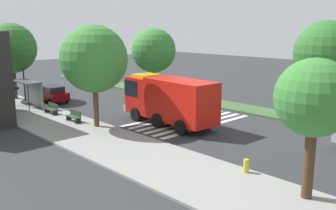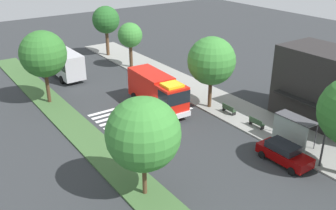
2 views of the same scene
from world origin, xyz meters
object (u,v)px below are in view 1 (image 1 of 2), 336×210
object	(u,v)px
parked_car_west	(51,94)
median_tree_west	(154,50)
bus_stop_shelter	(30,88)
fire_hydrant	(246,166)
sidewalk_tree_west	(314,99)
median_tree_far_west	(326,53)
bench_near_shelter	(52,109)
sidewalk_tree_east	(11,48)
sidewalk_tree_center	(94,59)
bench_west_of_shelter	(74,116)
fire_truck	(167,98)
street_lamp	(23,66)

from	to	relation	value
parked_car_west	median_tree_west	distance (m)	12.40
bus_stop_shelter	fire_hydrant	world-z (taller)	bus_stop_shelter
parked_car_west	sidewalk_tree_west	size ratio (longest dim) A/B	0.73
sidewalk_tree_west	median_tree_far_west	world-z (taller)	median_tree_far_west
bench_near_shelter	sidewalk_tree_east	bearing A→B (deg)	-3.25
bus_stop_shelter	sidewalk_tree_east	distance (m)	6.27
sidewalk_tree_center	sidewalk_tree_east	bearing A→B (deg)	0.00
bench_west_of_shelter	sidewalk_tree_west	distance (m)	19.51
fire_hydrant	fire_truck	bearing A→B (deg)	-22.02
bench_west_of_shelter	sidewalk_tree_west	world-z (taller)	sidewalk_tree_west
bench_west_of_shelter	median_tree_far_west	distance (m)	20.17
median_tree_far_west	fire_hydrant	bearing A→B (deg)	98.83
fire_truck	sidewalk_tree_west	distance (m)	14.81
street_lamp	bench_near_shelter	bearing A→B (deg)	173.07
median_tree_west	fire_hydrant	distance (m)	25.93
bench_near_shelter	sidewalk_tree_west	bearing A→B (deg)	-178.69
parked_car_west	street_lamp	world-z (taller)	street_lamp
bench_west_of_shelter	street_lamp	size ratio (longest dim) A/B	0.27
bench_near_shelter	sidewalk_tree_west	xyz separation A→B (m)	(-22.89, -0.52, 3.98)
median_tree_west	fire_hydrant	xyz separation A→B (m)	(-21.95, 13.09, -4.36)
bench_near_shelter	sidewalk_tree_center	distance (m)	7.75
median_tree_west	bench_near_shelter	bearing A→B (deg)	100.42
sidewalk_tree_west	median_tree_far_west	size ratio (longest dim) A/B	0.78
bus_stop_shelter	median_tree_far_west	xyz separation A→B (m)	(-21.32, -14.12, 3.67)
street_lamp	median_tree_far_west	world-z (taller)	median_tree_far_west
parked_car_west	fire_hydrant	world-z (taller)	parked_car_west
street_lamp	sidewalk_tree_west	bearing A→B (deg)	179.25
sidewalk_tree_west	sidewalk_tree_east	bearing A→B (deg)	0.00
fire_truck	bench_west_of_shelter	distance (m)	7.54
fire_truck	median_tree_west	bearing A→B (deg)	-34.76
sidewalk_tree_east	fire_hydrant	bearing A→B (deg)	-179.00
parked_car_west	sidewalk_tree_west	world-z (taller)	sidewalk_tree_west
sidewalk_tree_east	street_lamp	bearing A→B (deg)	-166.01
sidewalk_tree_east	median_tree_far_west	xyz separation A→B (m)	(-26.52, -13.59, 0.20)
bench_near_shelter	street_lamp	world-z (taller)	street_lamp
fire_hydrant	bench_west_of_shelter	bearing A→B (deg)	3.76
fire_truck	bench_west_of_shelter	xyz separation A→B (m)	(5.26, 5.19, -1.49)
street_lamp	sidewalk_tree_west	world-z (taller)	sidewalk_tree_west
bench_near_shelter	sidewalk_tree_center	bearing A→B (deg)	-175.19
sidewalk_tree_center	fire_hydrant	size ratio (longest dim) A/B	10.81
bench_west_of_shelter	fire_hydrant	size ratio (longest dim) A/B	2.29
fire_truck	parked_car_west	size ratio (longest dim) A/B	1.92
street_lamp	median_tree_west	xyz separation A→B (m)	(-5.00, -13.19, 1.25)
fire_truck	bus_stop_shelter	distance (m)	14.05
median_tree_west	sidewalk_tree_center	bearing A→B (deg)	122.93
fire_truck	sidewalk_tree_center	size ratio (longest dim) A/B	1.14
sidewalk_tree_center	sidewalk_tree_east	size ratio (longest dim) A/B	0.97
parked_car_west	median_tree_west	bearing A→B (deg)	-104.43
bench_west_of_shelter	street_lamp	xyz separation A→B (m)	(11.39, -0.92, 3.02)
parked_car_west	bench_near_shelter	distance (m)	6.10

